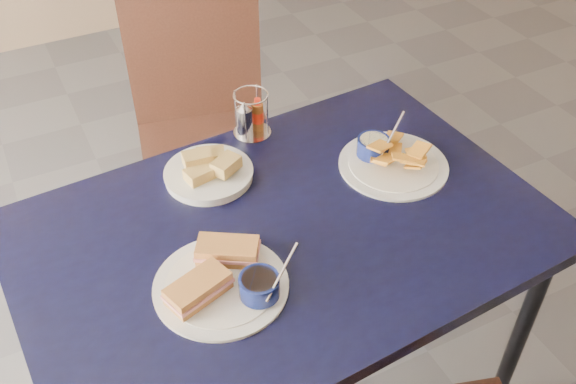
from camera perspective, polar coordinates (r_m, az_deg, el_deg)
name	(u,v)px	position (r m, az deg, el deg)	size (l,w,h in m)	color
ground	(288,325)	(2.32, 0.04, -11.72)	(6.00, 6.00, 0.00)	#4A494E
dining_table	(284,244)	(1.62, -0.31, -4.67)	(1.34, 0.94, 0.75)	black
chair_far	(198,115)	(2.30, -8.02, 6.82)	(0.55, 0.53, 0.98)	black
sandwich_plate	(224,278)	(1.44, -5.67, -7.63)	(0.32, 0.30, 0.12)	white
plantain_plate	(388,158)	(1.77, 8.88, 3.01)	(0.30, 0.30, 0.12)	white
bread_basket	(209,171)	(1.71, -7.06, 1.86)	(0.23, 0.23, 0.07)	white
condiment_caddy	(250,117)	(1.84, -3.40, 6.63)	(0.11, 0.11, 0.14)	silver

